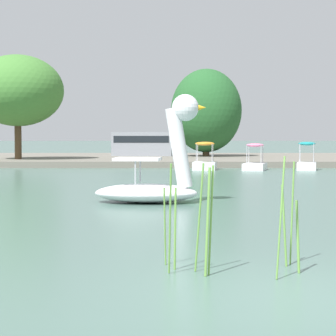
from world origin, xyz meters
TOP-DOWN VIEW (x-y plane):
  - ground_plane at (0.00, 0.00)m, footprint 615.82×615.82m
  - shore_bank_far at (0.00, 41.93)m, footprint 125.15×21.72m
  - swan_boat at (-1.84, 10.76)m, footprint 3.12×1.83m
  - pedal_boat_orange at (0.54, 29.11)m, footprint 1.47×2.17m
  - pedal_boat_pink at (3.24, 28.61)m, footprint 1.62×2.27m
  - pedal_boat_teal at (6.10, 28.80)m, footprint 1.42×2.10m
  - tree_willow_near_path at (1.37, 42.35)m, footprint 7.33×7.46m
  - tree_broadleaf_right at (-11.19, 35.55)m, footprint 8.17×8.27m
  - parked_van at (-3.38, 43.37)m, footprint 4.79×2.47m
  - reed_clump_foreground at (-0.66, 1.36)m, footprint 1.85×1.05m

SIDE VIEW (x-z plane):
  - ground_plane at x=0.00m, z-range 0.00..0.00m
  - shore_bank_far at x=0.00m, z-range 0.00..0.36m
  - pedal_boat_pink at x=3.24m, z-range -0.33..1.13m
  - pedal_boat_teal at x=6.10m, z-range -0.35..1.19m
  - pedal_boat_orange at x=0.54m, z-range -0.32..1.22m
  - reed_clump_foreground at x=-0.66m, z-range -0.12..1.44m
  - swan_boat at x=-1.84m, z-range -0.72..2.25m
  - parked_van at x=-3.38m, z-range 0.44..2.25m
  - tree_willow_near_path at x=1.37m, z-range 0.50..7.03m
  - tree_broadleaf_right at x=-11.19m, z-range 1.42..8.15m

